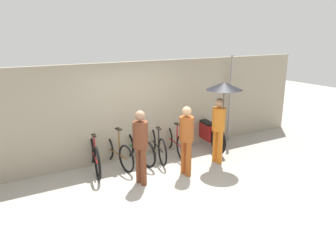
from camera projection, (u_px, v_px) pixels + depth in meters
name	position (u px, v px, depth m)	size (l,w,h in m)	color
ground_plane	(169.00, 185.00, 7.01)	(30.00, 30.00, 0.00)	#9E998E
back_wall	(129.00, 111.00, 8.29)	(11.33, 0.12, 2.47)	gray
parked_bicycle_0	(94.00, 155.00, 7.67)	(0.51, 1.79, 1.03)	black
parked_bicycle_1	(116.00, 152.00, 7.96)	(0.44, 1.65, 1.00)	black
parked_bicycle_2	(137.00, 148.00, 8.22)	(0.44, 1.64, 1.10)	black
parked_bicycle_3	(157.00, 144.00, 8.45)	(0.55, 1.67, 1.08)	black
parked_bicycle_4	(174.00, 141.00, 8.74)	(0.44, 1.63, 1.10)	black
pedestrian_leading	(141.00, 142.00, 6.84)	(0.32, 0.32, 1.62)	brown
pedestrian_center	(186.00, 136.00, 7.30)	(0.32, 0.32, 1.60)	#9E4C1E
pedestrian_trailing	(222.00, 103.00, 7.77)	(0.86, 0.86, 2.04)	#C66B1E
motorcycle	(207.00, 132.00, 9.33)	(0.67, 2.10, 0.93)	black
awning_pole	(230.00, 99.00, 9.58)	(0.07, 0.07, 2.54)	gray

